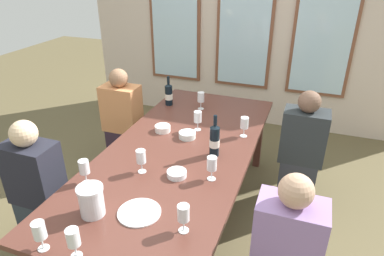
{
  "coord_description": "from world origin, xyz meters",
  "views": [
    {
      "loc": [
        0.89,
        -2.16,
        2.12
      ],
      "look_at": [
        0.0,
        0.3,
        0.79
      ],
      "focal_mm": 32.17,
      "sensor_mm": 36.0,
      "label": 1
    }
  ],
  "objects_px": {
    "seated_person_1": "(301,152)",
    "seated_person_2": "(38,191)",
    "seated_person_0": "(123,122)",
    "dining_table": "(179,156)",
    "wine_glass_2": "(244,123)",
    "wine_glass_6": "(201,98)",
    "tasting_bowl_2": "(163,128)",
    "wine_glass_8": "(39,231)",
    "wine_glass_1": "(212,165)",
    "wine_glass_5": "(198,118)",
    "wine_glass_7": "(84,167)",
    "white_plate_0": "(139,212)",
    "wine_glass_4": "(141,158)",
    "wine_bottle_1": "(169,94)",
    "wine_glass_0": "(73,238)",
    "wine_bottle_0": "(215,140)",
    "metal_pitcher": "(91,201)",
    "wine_glass_3": "(183,214)",
    "tasting_bowl_0": "(187,135)",
    "tasting_bowl_1": "(177,174)"
  },
  "relations": [
    {
      "from": "wine_glass_0",
      "to": "dining_table",
      "type": "bearing_deg",
      "value": 85.33
    },
    {
      "from": "seated_person_1",
      "to": "wine_glass_7",
      "type": "bearing_deg",
      "value": -136.04
    },
    {
      "from": "wine_glass_6",
      "to": "seated_person_2",
      "type": "relative_size",
      "value": 0.16
    },
    {
      "from": "tasting_bowl_1",
      "to": "wine_glass_7",
      "type": "xyz_separation_m",
      "value": [
        -0.54,
        -0.28,
        0.1
      ]
    },
    {
      "from": "wine_glass_2",
      "to": "wine_bottle_0",
      "type": "bearing_deg",
      "value": -111.31
    },
    {
      "from": "wine_glass_6",
      "to": "seated_person_1",
      "type": "bearing_deg",
      "value": -8.36
    },
    {
      "from": "tasting_bowl_2",
      "to": "wine_glass_8",
      "type": "bearing_deg",
      "value": -91.44
    },
    {
      "from": "dining_table",
      "to": "wine_bottle_0",
      "type": "bearing_deg",
      "value": 4.16
    },
    {
      "from": "seated_person_0",
      "to": "seated_person_1",
      "type": "height_order",
      "value": "same"
    },
    {
      "from": "wine_bottle_0",
      "to": "wine_glass_4",
      "type": "distance_m",
      "value": 0.57
    },
    {
      "from": "white_plate_0",
      "to": "metal_pitcher",
      "type": "distance_m",
      "value": 0.29
    },
    {
      "from": "tasting_bowl_1",
      "to": "seated_person_2",
      "type": "distance_m",
      "value": 1.08
    },
    {
      "from": "seated_person_0",
      "to": "dining_table",
      "type": "bearing_deg",
      "value": -36.03
    },
    {
      "from": "wine_glass_5",
      "to": "wine_glass_6",
      "type": "relative_size",
      "value": 1.0
    },
    {
      "from": "wine_glass_1",
      "to": "wine_glass_4",
      "type": "bearing_deg",
      "value": -170.38
    },
    {
      "from": "tasting_bowl_2",
      "to": "wine_glass_3",
      "type": "relative_size",
      "value": 0.78
    },
    {
      "from": "wine_bottle_0",
      "to": "wine_glass_1",
      "type": "distance_m",
      "value": 0.32
    },
    {
      "from": "metal_pitcher",
      "to": "tasting_bowl_0",
      "type": "distance_m",
      "value": 1.09
    },
    {
      "from": "wine_bottle_0",
      "to": "tasting_bowl_0",
      "type": "bearing_deg",
      "value": 146.8
    },
    {
      "from": "wine_glass_2",
      "to": "seated_person_2",
      "type": "bearing_deg",
      "value": -143.51
    },
    {
      "from": "wine_glass_3",
      "to": "seated_person_0",
      "type": "xyz_separation_m",
      "value": [
        -1.26,
        1.47,
        -0.33
      ]
    },
    {
      "from": "wine_bottle_1",
      "to": "seated_person_0",
      "type": "relative_size",
      "value": 0.27
    },
    {
      "from": "wine_glass_1",
      "to": "wine_glass_4",
      "type": "relative_size",
      "value": 1.0
    },
    {
      "from": "tasting_bowl_1",
      "to": "wine_glass_4",
      "type": "bearing_deg",
      "value": -172.67
    },
    {
      "from": "wine_glass_4",
      "to": "wine_glass_7",
      "type": "distance_m",
      "value": 0.38
    },
    {
      "from": "tasting_bowl_2",
      "to": "wine_glass_6",
      "type": "bearing_deg",
      "value": 74.59
    },
    {
      "from": "dining_table",
      "to": "wine_glass_3",
      "type": "xyz_separation_m",
      "value": [
        0.35,
        -0.81,
        0.18
      ]
    },
    {
      "from": "wine_bottle_1",
      "to": "wine_glass_6",
      "type": "relative_size",
      "value": 1.73
    },
    {
      "from": "wine_glass_6",
      "to": "wine_glass_3",
      "type": "bearing_deg",
      "value": -74.6
    },
    {
      "from": "wine_glass_0",
      "to": "tasting_bowl_1",
      "type": "bearing_deg",
      "value": 75.45
    },
    {
      "from": "metal_pitcher",
      "to": "wine_glass_8",
      "type": "xyz_separation_m",
      "value": [
        -0.09,
        -0.32,
        0.03
      ]
    },
    {
      "from": "wine_glass_2",
      "to": "seated_person_1",
      "type": "distance_m",
      "value": 0.65
    },
    {
      "from": "wine_bottle_0",
      "to": "wine_glass_4",
      "type": "xyz_separation_m",
      "value": [
        -0.41,
        -0.39,
        -0.01
      ]
    },
    {
      "from": "tasting_bowl_2",
      "to": "wine_glass_6",
      "type": "xyz_separation_m",
      "value": [
        0.16,
        0.57,
        0.09
      ]
    },
    {
      "from": "seated_person_1",
      "to": "wine_glass_2",
      "type": "bearing_deg",
      "value": -150.38
    },
    {
      "from": "wine_glass_8",
      "to": "wine_glass_5",
      "type": "bearing_deg",
      "value": 78.67
    },
    {
      "from": "wine_glass_2",
      "to": "wine_glass_6",
      "type": "height_order",
      "value": "same"
    },
    {
      "from": "seated_person_1",
      "to": "seated_person_2",
      "type": "xyz_separation_m",
      "value": [
        -1.82,
        -1.26,
        0.0
      ]
    },
    {
      "from": "wine_bottle_1",
      "to": "wine_glass_0",
      "type": "xyz_separation_m",
      "value": [
        0.34,
        -1.97,
        0.01
      ]
    },
    {
      "from": "wine_glass_1",
      "to": "wine_glass_6",
      "type": "distance_m",
      "value": 1.19
    },
    {
      "from": "tasting_bowl_0",
      "to": "wine_glass_3",
      "type": "relative_size",
      "value": 0.82
    },
    {
      "from": "white_plate_0",
      "to": "wine_glass_2",
      "type": "relative_size",
      "value": 1.49
    },
    {
      "from": "dining_table",
      "to": "seated_person_1",
      "type": "bearing_deg",
      "value": 36.42
    },
    {
      "from": "wine_glass_7",
      "to": "wine_glass_5",
      "type": "bearing_deg",
      "value": 65.64
    },
    {
      "from": "wine_glass_1",
      "to": "wine_glass_2",
      "type": "bearing_deg",
      "value": 83.89
    },
    {
      "from": "wine_glass_2",
      "to": "seated_person_0",
      "type": "xyz_separation_m",
      "value": [
        -1.34,
        0.26,
        -0.34
      ]
    },
    {
      "from": "tasting_bowl_0",
      "to": "tasting_bowl_2",
      "type": "distance_m",
      "value": 0.24
    },
    {
      "from": "wine_glass_4",
      "to": "wine_glass_3",
      "type": "bearing_deg",
      "value": -42.19
    },
    {
      "from": "wine_glass_8",
      "to": "wine_glass_1",
      "type": "bearing_deg",
      "value": 54.34
    },
    {
      "from": "seated_person_0",
      "to": "wine_glass_8",
      "type": "bearing_deg",
      "value": -71.4
    }
  ]
}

